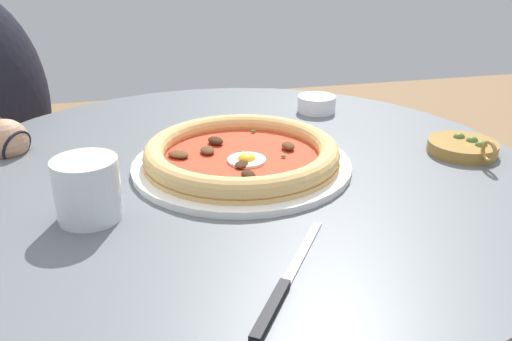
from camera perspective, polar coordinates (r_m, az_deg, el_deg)
name	(u,v)px	position (r m, az deg, el deg)	size (l,w,h in m)	color
dining_table	(237,280)	(0.92, -2.04, -11.52)	(0.92, 0.92, 0.72)	#565B60
pizza_on_plate	(242,156)	(0.81, -1.54, 1.56)	(0.33, 0.33, 0.04)	white
water_glass	(88,192)	(0.69, -17.36, -2.20)	(0.08, 0.08, 0.08)	silver
steak_knife	(282,290)	(0.54, 2.73, -12.50)	(0.13, 0.19, 0.01)	silver
ramekin_capers	(317,103)	(1.08, 6.43, 7.10)	(0.07, 0.07, 0.03)	white
olive_pan	(464,147)	(0.93, 21.10, 2.35)	(0.11, 0.14, 0.04)	olive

